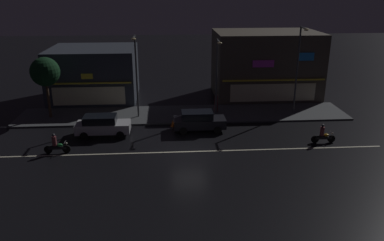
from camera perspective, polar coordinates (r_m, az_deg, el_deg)
name	(u,v)px	position (r m, az deg, el deg)	size (l,w,h in m)	color
ground_plane	(189,152)	(28.14, -0.40, -4.68)	(140.00, 140.00, 0.00)	black
lane_divider_stripe	(189,152)	(28.14, -0.40, -4.67)	(29.01, 0.16, 0.01)	beige
sidewalk_far	(184,114)	(35.97, -1.24, 0.95)	(30.53, 5.15, 0.14)	#424447
storefront_left_block	(94,73)	(42.07, -14.36, 6.82)	(8.78, 7.76, 5.41)	#2D333D
storefront_center_block	(265,64)	(42.44, 10.88, 8.24)	(10.89, 7.42, 6.94)	#4C443A
streetlamp_west	(136,70)	(34.19, -8.34, 7.42)	(0.44, 1.64, 7.39)	#47494C
streetlamp_mid	(217,71)	(34.62, 3.76, 7.36)	(0.44, 1.64, 6.96)	#47494C
streetlamp_east	(298,64)	(36.55, 15.59, 8.19)	(0.44, 1.64, 7.98)	#47494C
pedestrian_on_sidewalk	(216,103)	(36.38, 3.63, 2.59)	(0.33, 0.33, 1.73)	brown
street_tree	(45,72)	(36.25, -21.08, 6.76)	(2.57, 2.57, 5.50)	#473323
parked_car_near_kerb	(199,121)	(31.89, 1.04, -0.01)	(4.30, 1.98, 1.67)	black
parked_car_trailing	(102,125)	(31.72, -13.22, -0.66)	(4.30, 1.98, 1.67)	silver
motorcycle_lead	(323,135)	(31.15, 18.96, -2.07)	(1.90, 0.60, 1.52)	black
motorcycle_following	(56,145)	(29.37, -19.61, -3.47)	(1.90, 0.60, 1.52)	black
traffic_cone	(173,123)	(33.02, -2.90, -0.43)	(0.36, 0.36, 0.55)	orange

